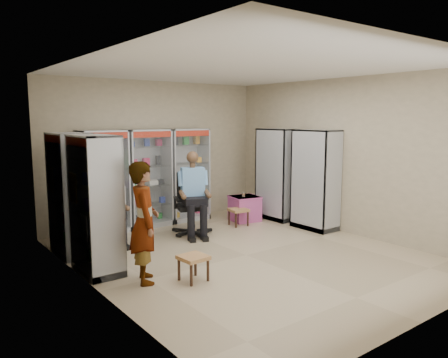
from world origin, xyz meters
TOP-DOWN VIEW (x-y plane):
  - floor at (0.00, 0.00)m, footprint 6.00×6.00m
  - room_shell at (0.00, 0.00)m, footprint 5.02×6.02m
  - cabinet_back_left at (-1.30, 2.73)m, footprint 0.90×0.50m
  - cabinet_back_mid at (-0.35, 2.73)m, footprint 0.90×0.50m
  - cabinet_back_right at (0.60, 2.73)m, footprint 0.90×0.50m
  - cabinet_right_far at (2.23, 1.60)m, footprint 0.90×0.50m
  - cabinet_right_near at (2.23, 0.50)m, footprint 0.90×0.50m
  - cabinet_left_far at (-2.23, 1.80)m, footprint 0.90×0.50m
  - cabinet_left_near at (-2.23, 0.70)m, footprint 0.90×0.50m
  - wooden_chair at (-1.55, 2.00)m, footprint 0.42×0.42m
  - seated_customer at (-1.55, 1.95)m, footprint 0.44×0.60m
  - office_chair at (0.02, 1.67)m, footprint 0.84×0.84m
  - seated_shopkeeper at (0.02, 1.62)m, footprint 0.71×0.82m
  - pink_trunk at (1.54, 1.88)m, footprint 0.65×0.64m
  - tea_glass at (1.50, 1.88)m, footprint 0.07×0.07m
  - woven_stool_a at (1.15, 1.62)m, footprint 0.41×0.41m
  - woven_stool_b at (-1.31, -0.42)m, footprint 0.38×0.38m
  - standing_man at (-1.85, -0.04)m, footprint 0.58×0.71m

SIDE VIEW (x-z plane):
  - floor at x=0.00m, z-range 0.00..0.00m
  - woven_stool_b at x=-1.31m, z-range 0.00..0.36m
  - woven_stool_a at x=1.15m, z-range 0.00..0.36m
  - pink_trunk at x=1.54m, z-range 0.00..0.54m
  - wooden_chair at x=-1.55m, z-range 0.00..0.94m
  - tea_glass at x=1.50m, z-range 0.54..0.63m
  - office_chair at x=0.02m, z-range 0.00..1.18m
  - seated_customer at x=-1.55m, z-range 0.00..1.34m
  - seated_shopkeeper at x=0.02m, z-range 0.00..1.51m
  - standing_man at x=-1.85m, z-range 0.00..1.66m
  - cabinet_back_left at x=-1.30m, z-range 0.00..2.00m
  - cabinet_back_mid at x=-0.35m, z-range 0.00..2.00m
  - cabinet_back_right at x=0.60m, z-range 0.00..2.00m
  - cabinet_right_far at x=2.23m, z-range 0.00..2.00m
  - cabinet_right_near at x=2.23m, z-range 0.00..2.00m
  - cabinet_left_far at x=-2.23m, z-range 0.00..2.00m
  - cabinet_left_near at x=-2.23m, z-range 0.00..2.00m
  - room_shell at x=0.00m, z-range 0.46..3.47m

